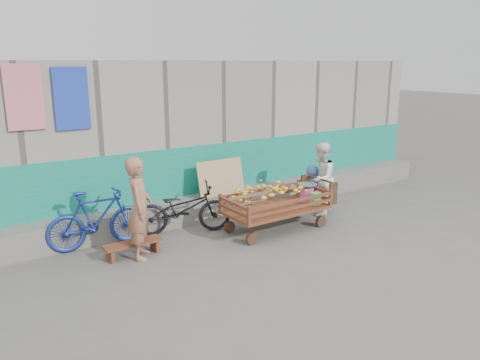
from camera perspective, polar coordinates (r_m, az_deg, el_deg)
ground at (r=7.42m, az=4.93°, el=-9.46°), size 80.00×80.00×0.00m
building_wall at (r=10.37m, az=-9.17°, el=5.65°), size 12.00×3.50×3.00m
banana_cart at (r=8.41m, az=4.28°, el=-2.27°), size 2.06×0.94×0.88m
bench at (r=7.60m, az=-12.92°, el=-7.82°), size 0.92×0.28×0.23m
vendor_man at (r=7.32m, az=-12.15°, el=-3.38°), size 0.61×0.69×1.60m
woman at (r=9.39m, az=9.78°, el=0.15°), size 0.89×0.85×1.45m
child at (r=9.62m, az=8.75°, el=-1.02°), size 0.53×0.41×0.95m
bicycle_dark at (r=8.35m, az=-6.95°, el=-3.51°), size 1.80×1.14×0.89m
bicycle_blue at (r=7.99m, az=-16.98°, el=-4.54°), size 1.66×0.57×0.98m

